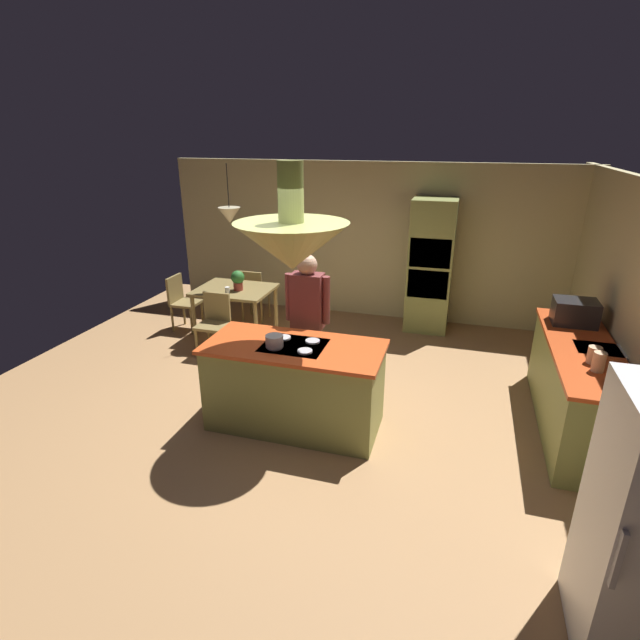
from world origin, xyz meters
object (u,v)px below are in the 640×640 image
at_px(chair_facing_island, 214,320).
at_px(canister_flour, 599,362).
at_px(canister_sugar, 594,355).
at_px(cooking_pot_on_cooktop, 274,341).
at_px(oven_tower, 430,266).
at_px(potted_plant_on_table, 238,279).
at_px(dining_table, 235,295).
at_px(chair_by_back_wall, 253,292).
at_px(cup_on_table, 227,290).
at_px(chair_at_corner, 181,299).
at_px(microwave_on_counter, 575,312).
at_px(person_at_island, 308,316).
at_px(kitchen_island, 295,385).

relative_size(chair_facing_island, canister_flour, 4.67).
xyz_separation_m(canister_sugar, cooking_pot_on_cooktop, (-3.00, -0.55, -0.00)).
xyz_separation_m(oven_tower, potted_plant_on_table, (-2.71, -1.20, -0.10)).
xyz_separation_m(dining_table, canister_sugar, (4.54, -1.68, 0.35)).
height_order(oven_tower, canister_flour, oven_tower).
height_order(oven_tower, chair_by_back_wall, oven_tower).
bearing_deg(cup_on_table, cooking_pot_on_cooktop, -52.44).
height_order(chair_at_corner, cup_on_table, chair_at_corner).
relative_size(chair_at_corner, potted_plant_on_table, 2.90).
distance_m(chair_facing_island, cooking_pot_on_cooktop, 2.25).
relative_size(chair_at_corner, cooking_pot_on_cooktop, 4.83).
bearing_deg(chair_at_corner, oven_tower, -73.01).
distance_m(potted_plant_on_table, microwave_on_counter, 4.49).
distance_m(dining_table, microwave_on_counter, 4.60).
distance_m(person_at_island, cup_on_table, 2.01).
bearing_deg(cup_on_table, potted_plant_on_table, 61.44).
bearing_deg(canister_sugar, potted_plant_on_table, 159.93).
relative_size(kitchen_island, chair_by_back_wall, 2.12).
bearing_deg(chair_by_back_wall, potted_plant_on_table, 97.24).
distance_m(cup_on_table, canister_flour, 4.83).
height_order(kitchen_island, chair_by_back_wall, kitchen_island).
bearing_deg(oven_tower, dining_table, -157.80).
bearing_deg(microwave_on_counter, chair_at_corner, 173.47).
height_order(person_at_island, canister_sugar, person_at_island).
distance_m(oven_tower, cooking_pot_on_cooktop, 3.60).
distance_m(chair_at_corner, canister_flour, 5.81).
bearing_deg(chair_facing_island, chair_by_back_wall, 90.00).
relative_size(kitchen_island, chair_facing_island, 2.12).
xyz_separation_m(chair_by_back_wall, canister_flour, (4.54, -2.53, 0.52)).
xyz_separation_m(oven_tower, cup_on_table, (-2.80, -1.37, -0.22)).
xyz_separation_m(person_at_island, cooking_pot_on_cooktop, (-0.08, -0.83, 0.03)).
height_order(oven_tower, potted_plant_on_table, oven_tower).
xyz_separation_m(canister_sugar, microwave_on_counter, (0.00, 1.05, 0.06)).
xyz_separation_m(oven_tower, chair_by_back_wall, (-2.80, -0.47, -0.53)).
relative_size(person_at_island, chair_by_back_wall, 1.97).
relative_size(oven_tower, cooking_pot_on_cooktop, 11.43).
bearing_deg(cup_on_table, chair_facing_island, -89.93).
bearing_deg(chair_at_corner, canister_sugar, -107.04).
bearing_deg(canister_sugar, cooking_pot_on_cooktop, -169.62).
bearing_deg(chair_facing_island, canister_flour, -14.65).
height_order(person_at_island, cup_on_table, person_at_island).
xyz_separation_m(kitchen_island, chair_at_corner, (-2.64, 2.10, 0.03)).
distance_m(person_at_island, canister_flour, 2.96).
height_order(dining_table, potted_plant_on_table, potted_plant_on_table).
xyz_separation_m(person_at_island, canister_flour, (2.92, -0.46, 0.04)).
bearing_deg(potted_plant_on_table, chair_at_corner, 176.95).
height_order(chair_facing_island, microwave_on_counter, microwave_on_counter).
distance_m(chair_by_back_wall, cooking_pot_on_cooktop, 3.33).
relative_size(chair_facing_island, chair_by_back_wall, 1.00).
distance_m(chair_by_back_wall, microwave_on_counter, 4.76).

